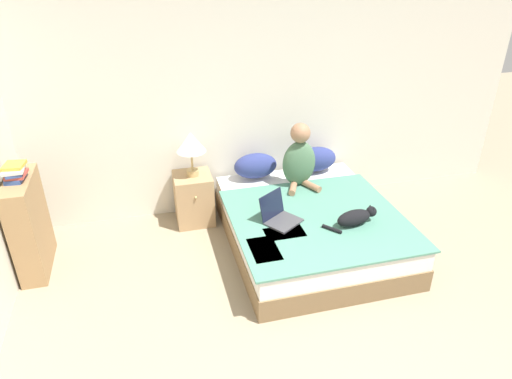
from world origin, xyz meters
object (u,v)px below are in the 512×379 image
(bed, at_px, (310,227))
(laptop_open, at_px, (279,216))
(table_lamp, at_px, (191,144))
(book_stack_top, at_px, (15,172))
(pillow_near, at_px, (255,166))
(nightstand, at_px, (194,198))
(bookshelf, at_px, (29,225))
(person_sitting, at_px, (299,159))
(pillow_far, at_px, (316,159))
(cat_tabby, at_px, (356,217))

(bed, xyz_separation_m, laptop_open, (-0.38, -0.15, 0.28))
(table_lamp, distance_m, book_stack_top, 1.66)
(pillow_near, height_order, table_lamp, table_lamp)
(table_lamp, bearing_deg, nightstand, -170.63)
(bookshelf, bearing_deg, person_sitting, 4.34)
(pillow_far, relative_size, cat_tabby, 0.89)
(bed, distance_m, laptop_open, 0.49)
(pillow_far, xyz_separation_m, table_lamp, (-1.44, -0.04, 0.36))
(bookshelf, bearing_deg, bed, -6.85)
(bed, relative_size, table_lamp, 4.01)
(book_stack_top, bearing_deg, table_lamp, 16.18)
(table_lamp, relative_size, book_stack_top, 2.01)
(person_sitting, xyz_separation_m, nightstand, (-1.13, 0.25, -0.46))
(pillow_far, relative_size, table_lamp, 1.00)
(pillow_far, bearing_deg, person_sitting, -136.66)
(cat_tabby, relative_size, laptop_open, 1.28)
(pillow_far, height_order, person_sitting, person_sitting)
(table_lamp, bearing_deg, book_stack_top, -163.82)
(laptop_open, bearing_deg, nightstand, 93.26)
(cat_tabby, bearing_deg, bookshelf, 157.10)
(table_lamp, bearing_deg, bookshelf, -163.98)
(pillow_near, bearing_deg, book_stack_top, -167.63)
(person_sitting, relative_size, laptop_open, 1.64)
(table_lamp, relative_size, bookshelf, 0.52)
(laptop_open, xyz_separation_m, table_lamp, (-0.70, 0.93, 0.45))
(pillow_near, bearing_deg, bed, -66.28)
(cat_tabby, relative_size, nightstand, 0.96)
(pillow_far, height_order, nightstand, pillow_far)
(bed, bearing_deg, bookshelf, 173.15)
(cat_tabby, height_order, table_lamp, table_lamp)
(cat_tabby, distance_m, book_stack_top, 3.09)
(laptop_open, xyz_separation_m, bookshelf, (-2.29, 0.47, -0.02))
(book_stack_top, bearing_deg, person_sitting, 4.44)
(laptop_open, xyz_separation_m, nightstand, (-0.71, 0.92, -0.21))
(pillow_near, distance_m, bookshelf, 2.37)
(pillow_near, xyz_separation_m, person_sitting, (0.41, -0.30, 0.17))
(cat_tabby, bearing_deg, nightstand, 130.34)
(pillow_near, height_order, pillow_far, same)
(laptop_open, distance_m, nightstand, 1.18)
(person_sitting, relative_size, table_lamp, 1.45)
(person_sitting, bearing_deg, cat_tabby, -74.99)
(cat_tabby, bearing_deg, pillow_near, 109.03)
(person_sitting, height_order, laptop_open, person_sitting)
(cat_tabby, distance_m, nightstand, 1.82)
(cat_tabby, distance_m, laptop_open, 0.72)
(pillow_near, relative_size, cat_tabby, 0.89)
(nightstand, bearing_deg, book_stack_top, -163.78)
(pillow_near, distance_m, person_sitting, 0.53)
(bookshelf, bearing_deg, cat_tabby, -13.46)
(bed, xyz_separation_m, pillow_far, (0.36, 0.82, 0.37))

